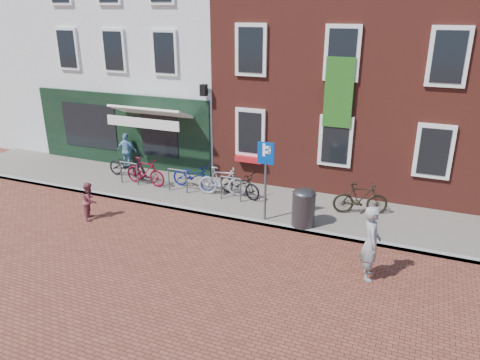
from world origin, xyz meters
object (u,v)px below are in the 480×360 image
at_px(cafe_person, 127,151).
at_px(bicycle_3, 222,181).
at_px(bicycle_0, 127,166).
at_px(bicycle_2, 194,176).
at_px(parking_sign, 266,167).
at_px(bicycle_1, 145,172).
at_px(litter_bin, 304,205).
at_px(bicycle_4, 239,183).
at_px(bicycle_5, 360,199).
at_px(woman, 371,243).
at_px(boy, 90,201).

relative_size(cafe_person, bicycle_3, 0.86).
distance_m(bicycle_0, bicycle_2, 2.83).
bearing_deg(parking_sign, bicycle_1, 167.31).
height_order(parking_sign, bicycle_0, parking_sign).
distance_m(litter_bin, bicycle_4, 2.92).
bearing_deg(bicycle_4, parking_sign, -117.81).
bearing_deg(litter_bin, bicycle_2, 161.97).
xyz_separation_m(bicycle_1, bicycle_2, (1.76, 0.37, -0.05)).
height_order(bicycle_4, bicycle_5, bicycle_5).
relative_size(parking_sign, bicycle_2, 1.41).
xyz_separation_m(woman, boy, (-8.35, 0.15, -0.34)).
relative_size(woman, boy, 1.59).
distance_m(bicycle_4, bicycle_5, 3.99).
height_order(parking_sign, bicycle_1, parking_sign).
distance_m(parking_sign, bicycle_5, 3.22).
bearing_deg(boy, bicycle_3, -70.36).
bearing_deg(litter_bin, bicycle_0, 168.49).
relative_size(boy, bicycle_2, 0.68).
distance_m(litter_bin, woman, 2.90).
relative_size(cafe_person, bicycle_1, 0.86).
xyz_separation_m(litter_bin, bicycle_1, (-6.11, 1.05, -0.13)).
relative_size(parking_sign, bicycle_4, 1.41).
height_order(litter_bin, bicycle_1, litter_bin).
distance_m(boy, bicycle_0, 3.41).
height_order(woman, bicycle_4, woman).
bearing_deg(bicycle_3, bicycle_0, 73.89).
distance_m(parking_sign, boy, 5.47).
height_order(boy, bicycle_0, boy).
distance_m(bicycle_3, bicycle_4, 0.59).
relative_size(woman, bicycle_5, 1.11).
distance_m(litter_bin, bicycle_3, 3.38).
xyz_separation_m(litter_bin, boy, (-6.22, -1.81, -0.15)).
distance_m(litter_bin, cafe_person, 8.10).
bearing_deg(bicycle_4, woman, -107.79).
height_order(bicycle_1, bicycle_5, same).
relative_size(parking_sign, bicycle_1, 1.45).
height_order(woman, bicycle_1, woman).
height_order(litter_bin, woman, woman).
height_order(parking_sign, bicycle_5, parking_sign).
xyz_separation_m(woman, bicycle_4, (-4.71, 3.32, -0.38)).
relative_size(litter_bin, bicycle_4, 0.72).
bearing_deg(woman, bicycle_4, 40.43).
relative_size(bicycle_3, bicycle_5, 1.00).
xyz_separation_m(boy, bicycle_2, (1.86, 3.23, -0.03)).
height_order(bicycle_2, bicycle_4, same).
bearing_deg(woman, bicycle_2, 48.08).
relative_size(parking_sign, bicycle_0, 1.41).
relative_size(woman, bicycle_2, 1.08).
bearing_deg(cafe_person, bicycle_4, 161.60).
distance_m(boy, bicycle_2, 3.73).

